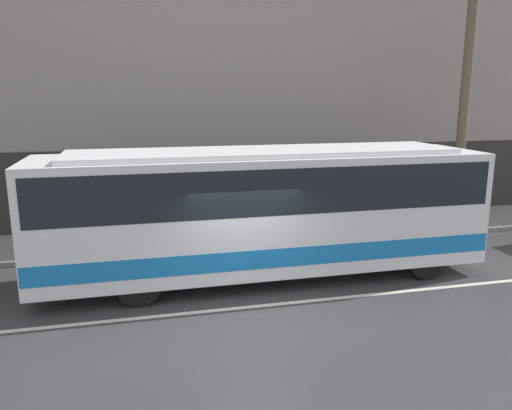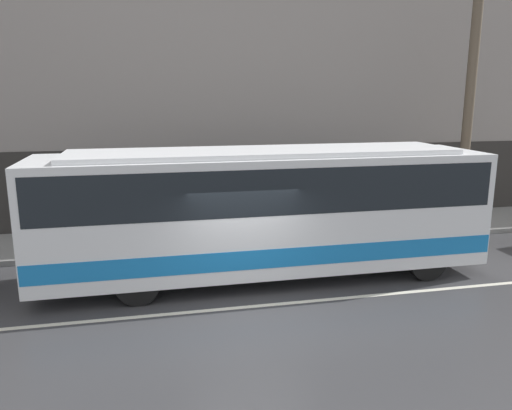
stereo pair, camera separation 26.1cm
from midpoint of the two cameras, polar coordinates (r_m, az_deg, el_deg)
The scene contains 7 objects.
ground_plane at distance 11.20m, azimuth -1.29°, elevation -11.57°, with size 60.00×60.00×0.00m, color #38383A.
sidewalk at distance 16.25m, azimuth -5.45°, elevation -3.59°, with size 60.00×2.95×0.15m.
building_facade at distance 17.30m, azimuth -6.71°, elevation 18.11°, with size 60.00×0.35×12.97m.
lane_stripe at distance 11.20m, azimuth -1.29°, elevation -11.56°, with size 54.00×0.14×0.01m.
transit_bus at distance 12.44m, azimuth 0.37°, elevation -0.16°, with size 11.09×2.56×3.26m.
utility_pole_near at distance 17.85m, azimuth 22.22°, elevation 9.50°, with size 0.32×0.32×7.51m.
pedestrian_waiting at distance 16.95m, azimuth -3.31°, elevation 0.21°, with size 0.36×0.36×1.72m.
Camera 1 is at (-2.30, -9.96, 4.57)m, focal length 35.00 mm.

